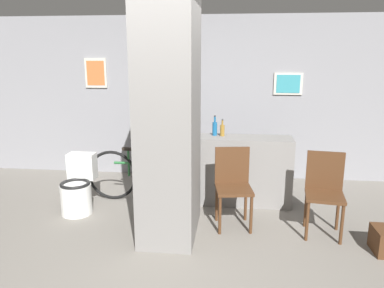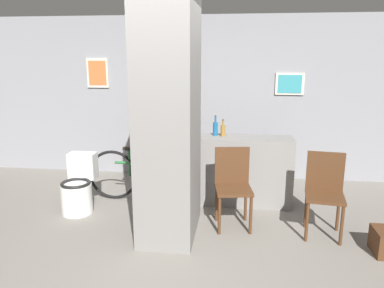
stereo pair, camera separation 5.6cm
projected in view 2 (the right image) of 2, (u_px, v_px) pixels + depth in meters
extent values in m
plane|color=slate|center=(164.00, 253.00, 3.86)|extent=(14.00, 14.00, 0.00)
cube|color=gray|center=(194.00, 98.00, 6.09)|extent=(8.00, 0.06, 2.60)
cube|color=beige|center=(98.00, 73.00, 6.15)|extent=(0.36, 0.02, 0.48)
cube|color=#D86633|center=(97.00, 73.00, 6.14)|extent=(0.30, 0.01, 0.39)
cube|color=beige|center=(290.00, 84.00, 5.81)|extent=(0.44, 0.02, 0.34)
cube|color=teal|center=(290.00, 84.00, 5.80)|extent=(0.36, 0.01, 0.28)
cube|color=gray|center=(169.00, 121.00, 4.04)|extent=(0.59, 1.00, 2.60)
cylinder|color=black|center=(136.00, 99.00, 3.83)|extent=(0.03, 0.40, 0.40)
cylinder|color=red|center=(134.00, 99.00, 3.83)|extent=(0.01, 0.07, 0.07)
cube|color=gray|center=(237.00, 170.00, 5.09)|extent=(1.47, 0.44, 0.92)
cylinder|color=white|center=(77.00, 198.00, 4.81)|extent=(0.39, 0.39, 0.39)
torus|color=black|center=(76.00, 183.00, 4.76)|extent=(0.38, 0.38, 0.04)
cube|color=white|center=(83.00, 166.00, 4.97)|extent=(0.35, 0.20, 0.34)
cylinder|color=#4C2D19|center=(219.00, 216.00, 4.22)|extent=(0.04, 0.04, 0.45)
cylinder|color=#4C2D19|center=(251.00, 215.00, 4.23)|extent=(0.04, 0.04, 0.45)
cylinder|color=#4C2D19|center=(217.00, 203.00, 4.57)|extent=(0.04, 0.04, 0.45)
cylinder|color=#4C2D19|center=(246.00, 203.00, 4.57)|extent=(0.04, 0.04, 0.45)
cube|color=#4C2D19|center=(234.00, 190.00, 4.34)|extent=(0.47, 0.47, 0.04)
cube|color=#4C2D19|center=(232.00, 165.00, 4.47)|extent=(0.41, 0.09, 0.44)
cylinder|color=#4C2D19|center=(307.00, 222.00, 4.06)|extent=(0.04, 0.04, 0.45)
cylinder|color=#4C2D19|center=(342.00, 226.00, 3.97)|extent=(0.04, 0.04, 0.45)
cylinder|color=#4C2D19|center=(306.00, 209.00, 4.39)|extent=(0.04, 0.04, 0.45)
cylinder|color=#4C2D19|center=(338.00, 212.00, 4.31)|extent=(0.04, 0.04, 0.45)
cube|color=#4C2D19|center=(325.00, 197.00, 4.13)|extent=(0.46, 0.46, 0.04)
cube|color=#4C2D19|center=(325.00, 171.00, 4.25)|extent=(0.41, 0.08, 0.44)
torus|color=black|center=(113.00, 175.00, 5.24)|extent=(0.71, 0.04, 0.71)
torus|color=black|center=(182.00, 178.00, 5.12)|extent=(0.71, 0.04, 0.71)
cylinder|color=#266633|center=(147.00, 164.00, 5.14)|extent=(0.90, 0.04, 0.04)
cylinder|color=#266633|center=(129.00, 163.00, 5.17)|extent=(0.03, 0.03, 0.37)
cylinder|color=#266633|center=(178.00, 165.00, 5.09)|extent=(0.03, 0.03, 0.33)
cube|color=black|center=(129.00, 149.00, 5.12)|extent=(0.16, 0.06, 0.04)
cylinder|color=#262626|center=(178.00, 153.00, 5.05)|extent=(0.03, 0.42, 0.03)
cylinder|color=#19598C|center=(215.00, 129.00, 5.07)|extent=(0.07, 0.07, 0.18)
cylinder|color=#19598C|center=(215.00, 120.00, 5.04)|extent=(0.03, 0.03, 0.08)
sphere|color=#333333|center=(216.00, 116.00, 5.03)|extent=(0.03, 0.03, 0.03)
cylinder|color=olive|center=(223.00, 131.00, 5.04)|extent=(0.06, 0.06, 0.15)
cylinder|color=olive|center=(223.00, 123.00, 5.01)|extent=(0.02, 0.02, 0.06)
sphere|color=#333333|center=(223.00, 120.00, 5.00)|extent=(0.03, 0.03, 0.03)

